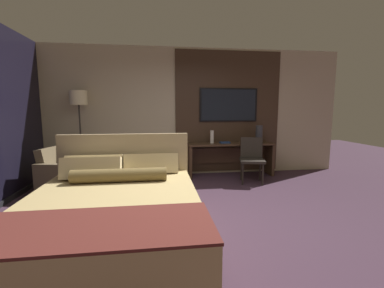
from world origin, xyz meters
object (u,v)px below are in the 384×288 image
(floor_lamp, at_px, (79,105))
(bed, at_px, (114,214))
(tv, at_px, (229,105))
(vase_short, at_px, (212,137))
(vase_tall, at_px, (259,134))
(armchair_by_window, at_px, (70,176))
(desk, at_px, (230,153))
(desk_chair, at_px, (252,155))
(book, at_px, (225,142))

(floor_lamp, bearing_deg, bed, -68.24)
(tv, xyz_separation_m, vase_short, (-0.42, -0.21, -0.69))
(tv, xyz_separation_m, vase_tall, (0.62, -0.30, -0.64))
(vase_tall, distance_m, vase_short, 1.04)
(armchair_by_window, relative_size, floor_lamp, 0.54)
(desk, relative_size, tv, 1.43)
(desk, height_order, desk_chair, desk_chair)
(bed, distance_m, tv, 3.76)
(bed, xyz_separation_m, desk_chair, (2.38, 2.13, 0.21))
(bed, distance_m, book, 3.32)
(floor_lamp, bearing_deg, desk_chair, -8.88)
(desk, bearing_deg, book, -162.86)
(bed, distance_m, vase_tall, 3.78)
(bed, relative_size, armchair_by_window, 2.29)
(bed, bearing_deg, vase_short, 58.02)
(desk, bearing_deg, floor_lamp, -179.60)
(bed, distance_m, floor_lamp, 3.12)
(vase_short, height_order, book, vase_short)
(tv, relative_size, floor_lamp, 0.72)
(vase_tall, distance_m, book, 0.77)
(tv, relative_size, armchair_by_window, 1.33)
(desk, xyz_separation_m, tv, (-0.00, 0.19, 1.06))
(floor_lamp, height_order, vase_tall, floor_lamp)
(bed, xyz_separation_m, armchair_by_window, (-1.08, 1.93, -0.05))
(bed, height_order, desk, bed)
(vase_short, relative_size, book, 1.26)
(desk_chair, bearing_deg, desk, 132.22)
(bed, bearing_deg, tv, 54.13)
(desk, relative_size, book, 8.47)
(desk, height_order, armchair_by_window, armchair_by_window)
(vase_tall, bearing_deg, book, 174.73)
(tv, height_order, desk_chair, tv)
(bed, height_order, floor_lamp, floor_lamp)
(vase_tall, xyz_separation_m, book, (-0.75, 0.07, -0.18))
(desk, distance_m, book, 0.28)
(tv, xyz_separation_m, book, (-0.13, -0.23, -0.82))
(book, bearing_deg, bed, -126.38)
(bed, relative_size, vase_tall, 5.84)
(vase_short, bearing_deg, bed, -121.98)
(tv, xyz_separation_m, desk_chair, (0.29, -0.75, -1.02))
(tv, relative_size, book, 5.91)
(tv, bearing_deg, vase_short, -153.14)
(desk, distance_m, floor_lamp, 3.32)
(tv, distance_m, floor_lamp, 3.15)
(vase_tall, bearing_deg, bed, -136.32)
(vase_short, xyz_separation_m, book, (0.28, -0.02, -0.13))
(bed, relative_size, vase_short, 8.08)
(desk, height_order, book, book)
(desk_chair, distance_m, vase_tall, 0.68)
(bed, bearing_deg, vase_tall, 43.68)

